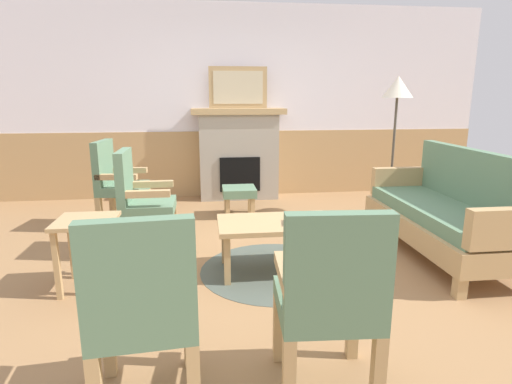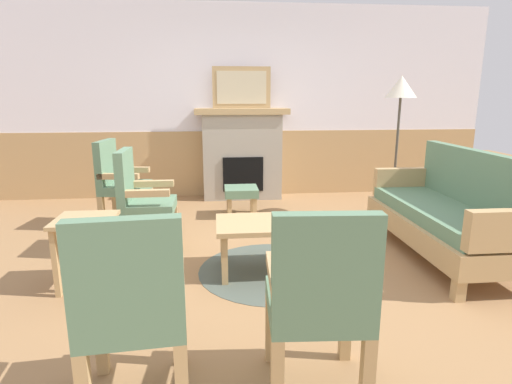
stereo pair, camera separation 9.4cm
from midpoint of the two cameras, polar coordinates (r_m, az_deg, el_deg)
The scene contains 15 objects.
ground_plane at distance 3.85m, azimuth 1.23°, elevation -9.19°, with size 14.00×14.00×0.00m, color #997047.
wall_back at distance 6.15m, azimuth -1.67°, elevation 11.74°, with size 7.20×0.14×2.70m.
fireplace at distance 5.96m, azimuth -1.46°, elevation 5.34°, with size 1.30×0.44×1.28m.
framed_picture at distance 5.90m, azimuth -1.51°, elevation 14.10°, with size 0.80×0.04×0.56m.
couch at distance 4.21m, azimuth 25.17°, elevation -2.82°, with size 0.70×1.80×0.98m.
coffee_table at distance 3.49m, azimuth 3.25°, elevation -4.89°, with size 0.96×0.56×0.44m.
round_rug at distance 3.63m, azimuth 3.17°, elevation -10.64°, with size 1.28×1.28×0.01m, color #4C564C.
book_on_table at distance 3.42m, azimuth 6.37°, elevation -4.11°, with size 0.22×0.18×0.03m, color navy.
footstool at distance 5.11m, azimuth -1.51°, elevation -0.18°, with size 0.40×0.40×0.36m.
armchair_near_fireplace at distance 4.88m, azimuth -17.75°, elevation 1.59°, with size 0.54×0.54×0.98m.
armchair_by_window_left at distance 4.01m, azimuth -14.89°, elevation -0.64°, with size 0.48×0.48×0.98m.
armchair_front_left at distance 2.04m, azimuth -15.30°, elevation -14.41°, with size 0.52×0.52×0.98m.
armchair_front_center at distance 2.07m, azimuth 10.04°, elevation -13.71°, with size 0.51×0.51×0.98m.
side_table at distance 3.45m, azimuth -21.52°, elevation -5.17°, with size 0.44×0.44×0.55m.
floor_lamp_by_couch at distance 5.29m, azimuth 19.68°, elevation 12.27°, with size 0.36×0.36×1.68m.
Camera 2 is at (-0.39, -3.54, 1.47)m, focal length 29.23 mm.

